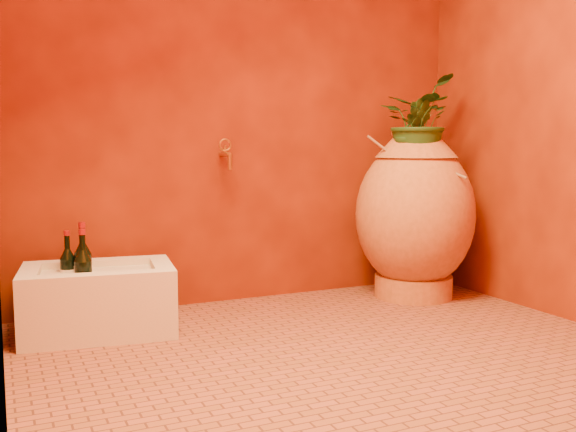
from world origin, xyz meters
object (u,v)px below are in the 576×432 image
wall_tap (226,153)px  wine_bottle_c (84,276)px  wine_bottle_a (83,269)px  wine_bottle_b (68,272)px  amphora (415,214)px  stone_basin (99,301)px

wall_tap → wine_bottle_c: bearing=-157.0°
wine_bottle_a → wine_bottle_b: wine_bottle_a is taller
wine_bottle_b → wine_bottle_c: (0.05, -0.16, 0.01)m
wine_bottle_b → wine_bottle_c: bearing=-73.7°
wine_bottle_b → wall_tap: (0.82, 0.16, 0.53)m
amphora → wine_bottle_c: bearing=-178.1°
wine_bottle_b → wine_bottle_c: wine_bottle_c is taller
amphora → wine_bottle_c: size_ratio=2.96×
wine_bottle_b → stone_basin: bearing=-36.0°
amphora → wine_bottle_b: size_ratio=3.20×
amphora → wall_tap: size_ratio=5.78×
stone_basin → wine_bottle_c: wine_bottle_c is taller
wine_bottle_a → wall_tap: wall_tap is taller
stone_basin → wine_bottle_b: 0.19m
amphora → wall_tap: (-1.00, 0.27, 0.34)m
wine_bottle_a → wine_bottle_b: size_ratio=1.13×
wine_bottle_a → wine_bottle_b: 0.07m
stone_basin → wall_tap: (0.70, 0.25, 0.66)m
stone_basin → wall_tap: wall_tap is taller
wine_bottle_a → stone_basin: bearing=-44.3°
wine_bottle_a → wine_bottle_c: wine_bottle_a is taller
wall_tap → wine_bottle_b: bearing=-168.6°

